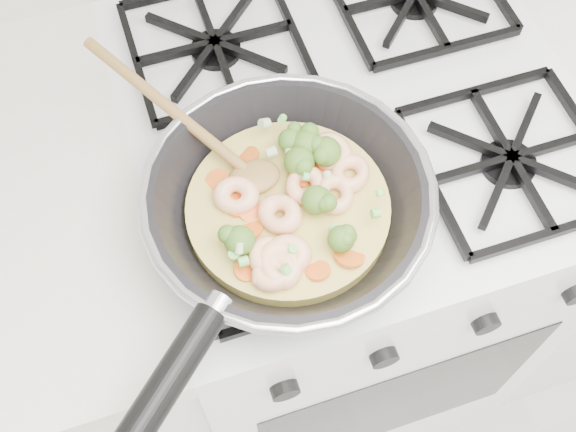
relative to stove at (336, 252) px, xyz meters
name	(u,v)px	position (x,y,z in m)	size (l,w,h in m)	color
stove	(336,252)	(0.00, 0.00, 0.00)	(0.60, 0.60, 0.92)	white
skillet	(286,205)	(-0.15, -0.15, 0.50)	(0.43, 0.51, 0.10)	black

